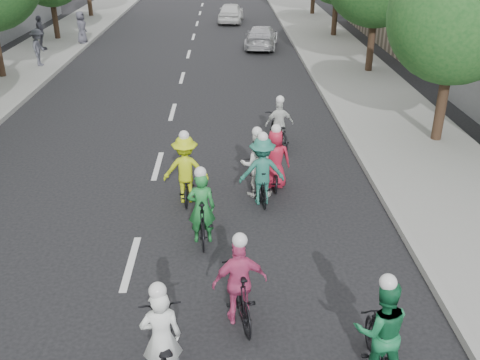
{
  "coord_description": "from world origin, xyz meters",
  "views": [
    {
      "loc": [
        2.04,
        -9.38,
        6.4
      ],
      "look_at": [
        2.34,
        1.89,
        1.0
      ],
      "focal_mm": 40.0,
      "sensor_mm": 36.0,
      "label": 1
    }
  ],
  "objects_px": {
    "cyclist_7": "(262,175)",
    "spectator_2": "(81,27)",
    "spectator_1": "(40,33)",
    "cyclist_2": "(186,174)",
    "cyclist_6": "(256,170)",
    "cyclist_4": "(275,165)",
    "spectator_0": "(38,47)",
    "cyclist_0": "(163,347)",
    "cyclist_8": "(279,129)",
    "cyclist_5": "(202,214)",
    "cyclist_1": "(379,336)",
    "follow_car_lead": "(262,37)",
    "follow_car_trail": "(231,12)",
    "cyclist_3": "(240,288)"
  },
  "relations": [
    {
      "from": "cyclist_0",
      "to": "spectator_0",
      "type": "xyz_separation_m",
      "value": [
        -8.08,
        20.09,
        0.43
      ]
    },
    {
      "from": "cyclist_4",
      "to": "spectator_1",
      "type": "height_order",
      "value": "spectator_1"
    },
    {
      "from": "cyclist_8",
      "to": "spectator_1",
      "type": "distance_m",
      "value": 18.42
    },
    {
      "from": "follow_car_trail",
      "to": "spectator_1",
      "type": "xyz_separation_m",
      "value": [
        -10.51,
        -9.8,
        0.37
      ]
    },
    {
      "from": "cyclist_3",
      "to": "spectator_0",
      "type": "bearing_deg",
      "value": -74.59
    },
    {
      "from": "cyclist_6",
      "to": "cyclist_7",
      "type": "height_order",
      "value": "cyclist_7"
    },
    {
      "from": "cyclist_5",
      "to": "cyclist_6",
      "type": "relative_size",
      "value": 0.96
    },
    {
      "from": "cyclist_2",
      "to": "cyclist_6",
      "type": "xyz_separation_m",
      "value": [
        1.8,
        0.3,
        -0.04
      ]
    },
    {
      "from": "cyclist_8",
      "to": "follow_car_trail",
      "type": "height_order",
      "value": "cyclist_8"
    },
    {
      "from": "cyclist_8",
      "to": "spectator_1",
      "type": "bearing_deg",
      "value": -59.9
    },
    {
      "from": "spectator_1",
      "to": "cyclist_4",
      "type": "bearing_deg",
      "value": -169.95
    },
    {
      "from": "cyclist_1",
      "to": "cyclist_8",
      "type": "xyz_separation_m",
      "value": [
        -0.65,
        9.6,
        -0.13
      ]
    },
    {
      "from": "cyclist_7",
      "to": "follow_car_trail",
      "type": "height_order",
      "value": "cyclist_7"
    },
    {
      "from": "cyclist_0",
      "to": "cyclist_3",
      "type": "distance_m",
      "value": 1.81
    },
    {
      "from": "cyclist_7",
      "to": "spectator_2",
      "type": "height_order",
      "value": "spectator_2"
    },
    {
      "from": "follow_car_lead",
      "to": "follow_car_trail",
      "type": "distance_m",
      "value": 9.0
    },
    {
      "from": "cyclist_2",
      "to": "cyclist_5",
      "type": "distance_m",
      "value": 1.97
    },
    {
      "from": "spectator_1",
      "to": "cyclist_2",
      "type": "bearing_deg",
      "value": -176.71
    },
    {
      "from": "cyclist_2",
      "to": "cyclist_4",
      "type": "xyz_separation_m",
      "value": [
        2.32,
        0.77,
        -0.1
      ]
    },
    {
      "from": "cyclist_8",
      "to": "cyclist_4",
      "type": "bearing_deg",
      "value": 72.95
    },
    {
      "from": "cyclist_2",
      "to": "cyclist_4",
      "type": "relative_size",
      "value": 1.07
    },
    {
      "from": "cyclist_6",
      "to": "cyclist_3",
      "type": "bearing_deg",
      "value": 78.78
    },
    {
      "from": "cyclist_1",
      "to": "follow_car_lead",
      "type": "xyz_separation_m",
      "value": [
        -0.25,
        24.72,
        -0.1
      ]
    },
    {
      "from": "follow_car_trail",
      "to": "spectator_2",
      "type": "height_order",
      "value": "spectator_2"
    },
    {
      "from": "cyclist_5",
      "to": "follow_car_lead",
      "type": "xyz_separation_m",
      "value": [
        2.62,
        20.68,
        -0.02
      ]
    },
    {
      "from": "spectator_0",
      "to": "spectator_1",
      "type": "xyz_separation_m",
      "value": [
        -1.04,
        3.69,
        0.04
      ]
    },
    {
      "from": "cyclist_8",
      "to": "cyclist_5",
      "type": "bearing_deg",
      "value": 58.63
    },
    {
      "from": "cyclist_1",
      "to": "follow_car_lead",
      "type": "height_order",
      "value": "cyclist_1"
    },
    {
      "from": "cyclist_1",
      "to": "cyclist_8",
      "type": "bearing_deg",
      "value": -83.46
    },
    {
      "from": "cyclist_2",
      "to": "cyclist_7",
      "type": "xyz_separation_m",
      "value": [
        1.91,
        -0.15,
        0.03
      ]
    },
    {
      "from": "follow_car_trail",
      "to": "follow_car_lead",
      "type": "bearing_deg",
      "value": 105.84
    },
    {
      "from": "spectator_0",
      "to": "cyclist_0",
      "type": "bearing_deg",
      "value": -158.59
    },
    {
      "from": "cyclist_2",
      "to": "cyclist_3",
      "type": "xyz_separation_m",
      "value": [
        1.24,
        -4.62,
        -0.06
      ]
    },
    {
      "from": "cyclist_8",
      "to": "spectator_0",
      "type": "distance_m",
      "value": 15.01
    },
    {
      "from": "cyclist_6",
      "to": "follow_car_trail",
      "type": "relative_size",
      "value": 0.46
    },
    {
      "from": "cyclist_4",
      "to": "spectator_0",
      "type": "height_order",
      "value": "spectator_0"
    },
    {
      "from": "spectator_0",
      "to": "cyclist_8",
      "type": "bearing_deg",
      "value": -134.8
    },
    {
      "from": "cyclist_6",
      "to": "spectator_0",
      "type": "height_order",
      "value": "spectator_0"
    },
    {
      "from": "cyclist_1",
      "to": "cyclist_5",
      "type": "xyz_separation_m",
      "value": [
        -2.87,
        4.04,
        -0.09
      ]
    },
    {
      "from": "cyclist_4",
      "to": "spectator_2",
      "type": "bearing_deg",
      "value": -61.55
    },
    {
      "from": "cyclist_4",
      "to": "follow_car_lead",
      "type": "distance_m",
      "value": 18.01
    },
    {
      "from": "follow_car_trail",
      "to": "spectator_0",
      "type": "bearing_deg",
      "value": 60.11
    },
    {
      "from": "cyclist_7",
      "to": "spectator_1",
      "type": "relative_size",
      "value": 1.04
    },
    {
      "from": "cyclist_4",
      "to": "cyclist_7",
      "type": "height_order",
      "value": "cyclist_7"
    },
    {
      "from": "cyclist_7",
      "to": "cyclist_8",
      "type": "relative_size",
      "value": 0.96
    },
    {
      "from": "cyclist_5",
      "to": "cyclist_6",
      "type": "distance_m",
      "value": 2.57
    },
    {
      "from": "cyclist_0",
      "to": "cyclist_4",
      "type": "height_order",
      "value": "cyclist_0"
    },
    {
      "from": "cyclist_2",
      "to": "cyclist_4",
      "type": "distance_m",
      "value": 2.44
    },
    {
      "from": "cyclist_7",
      "to": "spectator_1",
      "type": "height_order",
      "value": "spectator_1"
    },
    {
      "from": "cyclist_6",
      "to": "follow_car_trail",
      "type": "xyz_separation_m",
      "value": [
        -0.37,
        27.32,
        0.02
      ]
    }
  ]
}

